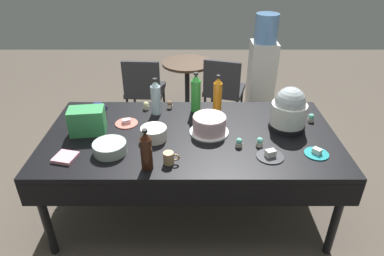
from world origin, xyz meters
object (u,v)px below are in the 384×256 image
glass_salad_bowl (111,147)px  cupcake_rose (313,118)px  potluck_table (192,141)px  dessert_plate_teal (318,153)px  dessert_plate_coral (128,123)px  maroon_chair_right (225,87)px  soda_carton (89,121)px  round_cafe_table (189,79)px  soda_bottle_lime_soda (197,93)px  coffee_mug_tan (170,158)px  coffee_mug_navy (100,108)px  cupcake_lemon (240,143)px  cupcake_cocoa (171,104)px  soda_bottle_orange_juice (219,96)px  dessert_plate_charcoal (271,155)px  ceramic_snack_bowl (155,133)px  maroon_chair_left (145,87)px  water_cooler (264,66)px  soda_bottle_water (157,97)px  slow_cooker (290,110)px  cupcake_vanilla (148,106)px  frosted_layer_cake (211,125)px  cupcake_mint (261,142)px  soda_bottle_cola (148,151)px

glass_salad_bowl → cupcake_rose: (1.53, 0.44, -0.01)m
potluck_table → dessert_plate_teal: (0.87, -0.27, 0.07)m
dessert_plate_coral → maroon_chair_right: (0.89, 1.33, -0.27)m
soda_carton → round_cafe_table: 1.87m
dessert_plate_coral → soda_carton: soda_carton is taller
cupcake_rose → soda_bottle_lime_soda: size_ratio=0.20×
coffee_mug_tan → round_cafe_table: 2.11m
coffee_mug_navy → maroon_chair_right: maroon_chair_right is taller
round_cafe_table → glass_salad_bowl: bearing=-104.6°
cupcake_lemon → coffee_mug_tan: size_ratio=0.61×
glass_salad_bowl → cupcake_cocoa: 0.78m
dessert_plate_coral → soda_bottle_orange_juice: (0.73, 0.18, 0.15)m
coffee_mug_navy → potluck_table: bearing=-23.2°
dessert_plate_charcoal → soda_carton: bearing=166.2°
ceramic_snack_bowl → coffee_mug_navy: ceramic_snack_bowl is taller
soda_bottle_lime_soda → maroon_chair_left: soda_bottle_lime_soda is taller
water_cooler → coffee_mug_navy: bearing=-136.7°
dessert_plate_teal → soda_bottle_water: bearing=152.3°
slow_cooker → cupcake_vanilla: size_ratio=5.03×
glass_salad_bowl → maroon_chair_right: maroon_chair_right is taller
cupcake_rose → round_cafe_table: size_ratio=0.09×
frosted_layer_cake → cupcake_vanilla: bearing=143.1°
cupcake_rose → maroon_chair_left: bearing=139.8°
cupcake_rose → cupcake_mint: bearing=-142.9°
potluck_table → cupcake_mint: 0.53m
cupcake_vanilla → soda_carton: bearing=-134.9°
glass_salad_bowl → dessert_plate_coral: (0.05, 0.40, -0.03)m
cupcake_vanilla → coffee_mug_tan: size_ratio=0.61×
dessert_plate_charcoal → cupcake_cocoa: cupcake_cocoa is taller
water_cooler → coffee_mug_tan: bearing=-114.5°
ceramic_snack_bowl → maroon_chair_left: maroon_chair_left is taller
soda_carton → maroon_chair_left: 1.52m
dessert_plate_charcoal → cupcake_lemon: 0.24m
cupcake_mint → cupcake_cocoa: (-0.68, 0.60, 0.00)m
potluck_table → dessert_plate_charcoal: dessert_plate_charcoal is taller
dessert_plate_coral → soda_bottle_lime_soda: (0.56, 0.23, 0.15)m
potluck_table → maroon_chair_right: 1.54m
frosted_layer_cake → soda_bottle_cola: (-0.42, -0.45, 0.07)m
ceramic_snack_bowl → dessert_plate_coral: ceramic_snack_bowl is taller
dessert_plate_coral → coffee_mug_tan: coffee_mug_tan is taller
soda_bottle_cola → soda_bottle_water: bearing=90.7°
soda_bottle_lime_soda → cupcake_cocoa: bearing=166.5°
round_cafe_table → water_cooler: (0.95, 0.21, 0.09)m
slow_cooker → glass_salad_bowl: slow_cooker is taller
ceramic_snack_bowl → dessert_plate_teal: ceramic_snack_bowl is taller
slow_cooker → soda_bottle_lime_soda: (-0.71, 0.29, 0.00)m
cupcake_cocoa → coffee_mug_navy: bearing=-170.0°
glass_salad_bowl → dessert_plate_coral: glass_salad_bowl is taller
slow_cooker → round_cafe_table: 1.85m
soda_bottle_lime_soda → coffee_mug_navy: 0.83m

